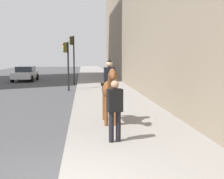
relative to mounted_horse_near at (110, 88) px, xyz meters
The scene contains 5 objects.
mounted_horse_near is the anchor object (origin of this frame).
pedestrian_greeting 2.17m from the mounted_horse_near, behind, with size 0.33×0.44×1.70m.
car_near_lane 19.71m from the mounted_horse_near, 19.61° to the left, with size 3.98×2.18×1.44m.
traffic_light_near_curb 10.47m from the mounted_horse_near, 11.32° to the left, with size 0.20×0.44×3.46m.
traffic_light_far_curb 14.29m from the mounted_horse_near, ahead, with size 0.20×0.44×4.15m.
Camera 1 is at (-4.81, -0.50, 2.48)m, focal length 44.32 mm.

